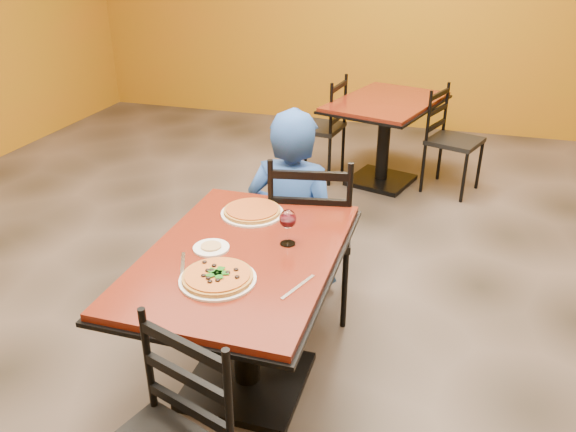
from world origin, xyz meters
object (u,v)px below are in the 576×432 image
(plate_far, at_px, (252,213))
(pizza_main, at_px, (218,276))
(plate_main, at_px, (218,279))
(side_plate, at_px, (211,248))
(table_second, at_px, (385,123))
(chair_second_right, at_px, (455,142))
(chair_main_far, at_px, (311,231))
(chair_second_left, at_px, (318,128))
(table_main, at_px, (244,289))
(wine_glass, at_px, (288,226))
(pizza_far, at_px, (252,210))
(diner, at_px, (293,201))

(plate_far, bearing_deg, pizza_main, -82.80)
(plate_main, height_order, plate_far, same)
(pizza_main, xyz_separation_m, side_plate, (-0.13, 0.23, -0.02))
(plate_main, xyz_separation_m, plate_far, (-0.08, 0.61, 0.00))
(table_second, relative_size, side_plate, 8.06)
(chair_second_right, distance_m, plate_main, 3.13)
(chair_main_far, height_order, plate_far, chair_main_far)
(chair_second_left, xyz_separation_m, pizza_main, (0.34, -3.00, 0.32))
(chair_second_left, height_order, side_plate, chair_second_left)
(table_main, bearing_deg, plate_main, -92.33)
(chair_main_far, bearing_deg, chair_second_left, -87.53)
(chair_second_left, xyz_separation_m, plate_main, (0.34, -3.00, 0.30))
(table_second, distance_m, chair_second_right, 0.60)
(plate_main, bearing_deg, plate_far, 97.20)
(pizza_main, distance_m, wine_glass, 0.42)
(pizza_main, relative_size, wine_glass, 1.58)
(table_second, bearing_deg, pizza_far, -97.80)
(pizza_main, relative_size, pizza_far, 1.01)
(chair_main_far, relative_size, pizza_main, 3.46)
(side_plate, bearing_deg, plate_far, 82.18)
(chair_second_right, relative_size, plate_far, 2.83)
(wine_glass, bearing_deg, chair_second_left, 101.20)
(plate_main, height_order, wine_glass, wine_glass)
(table_second, height_order, chair_second_left, chair_second_left)
(table_main, xyz_separation_m, plate_main, (-0.01, -0.25, 0.20))
(table_main, xyz_separation_m, diner, (-0.05, 0.95, 0.01))
(table_main, bearing_deg, side_plate, -173.23)
(table_second, height_order, pizza_main, pizza_main)
(pizza_far, distance_m, wine_glass, 0.36)
(chair_second_right, height_order, plate_far, chair_second_right)
(chair_second_left, xyz_separation_m, plate_far, (0.26, -2.39, 0.30))
(chair_main_far, distance_m, wine_glass, 0.72)
(diner, xyz_separation_m, wine_glass, (0.22, -0.82, 0.27))
(side_plate, bearing_deg, diner, 84.70)
(table_main, distance_m, side_plate, 0.24)
(chair_second_right, relative_size, diner, 0.77)
(diner, height_order, plate_main, diner)
(table_second, height_order, chair_main_far, chair_main_far)
(chair_main_far, bearing_deg, plate_far, 51.60)
(diner, distance_m, pizza_main, 1.21)
(table_main, height_order, pizza_main, pizza_main)
(chair_second_right, distance_m, side_plate, 2.95)
(chair_second_right, xyz_separation_m, side_plate, (-0.97, -2.77, 0.32))
(plate_main, bearing_deg, pizza_main, 0.00)
(chair_second_right, bearing_deg, pizza_main, -176.18)
(table_main, xyz_separation_m, pizza_main, (-0.01, -0.25, 0.21))
(pizza_far, relative_size, wine_glass, 1.56)
(chair_second_left, distance_m, side_plate, 2.79)
(side_plate, bearing_deg, table_main, 6.77)
(table_second, relative_size, chair_second_right, 1.47)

